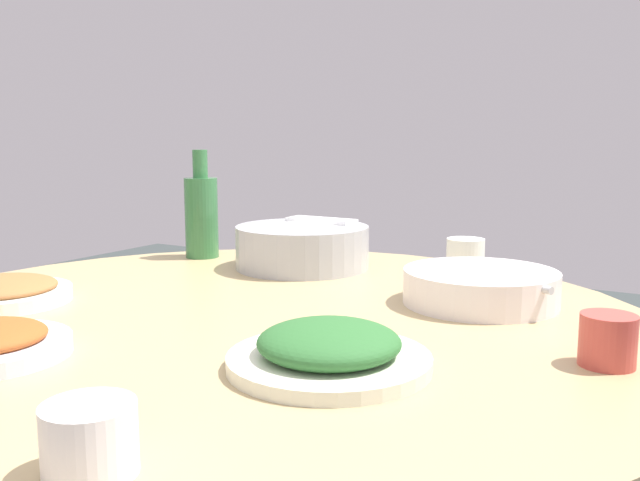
# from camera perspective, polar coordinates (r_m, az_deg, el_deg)

# --- Properties ---
(round_dining_table) EXTENTS (1.24, 1.24, 0.75)m
(round_dining_table) POSITION_cam_1_polar(r_m,az_deg,el_deg) (1.08, -6.01, -11.56)
(round_dining_table) COLOR #99999E
(round_dining_table) RESTS_ON ground
(rice_bowl) EXTENTS (0.27, 0.27, 0.10)m
(rice_bowl) POSITION_cam_1_polar(r_m,az_deg,el_deg) (1.41, -1.47, -0.45)
(rice_bowl) COLOR #B2B5BA
(rice_bowl) RESTS_ON round_dining_table
(soup_bowl) EXTENTS (0.25, 0.25, 0.06)m
(soup_bowl) POSITION_cam_1_polar(r_m,az_deg,el_deg) (1.14, 13.16, -3.86)
(soup_bowl) COLOR white
(soup_bowl) RESTS_ON round_dining_table
(dish_greens) EXTENTS (0.24, 0.24, 0.05)m
(dish_greens) POSITION_cam_1_polar(r_m,az_deg,el_deg) (0.81, 0.75, -9.10)
(dish_greens) COLOR silver
(dish_greens) RESTS_ON round_dining_table
(dish_tofu_braise) EXTENTS (0.22, 0.22, 0.04)m
(dish_tofu_braise) POSITION_cam_1_polar(r_m,az_deg,el_deg) (1.24, -24.97, -3.86)
(dish_tofu_braise) COLOR white
(dish_tofu_braise) RESTS_ON round_dining_table
(green_bottle) EXTENTS (0.07, 0.07, 0.24)m
(green_bottle) POSITION_cam_1_polar(r_m,az_deg,el_deg) (1.55, -9.81, 2.16)
(green_bottle) COLOR #387742
(green_bottle) RESTS_ON round_dining_table
(tea_cup_near) EXTENTS (0.07, 0.07, 0.06)m
(tea_cup_near) POSITION_cam_1_polar(r_m,az_deg,el_deg) (0.89, 22.77, -7.63)
(tea_cup_near) COLOR #CB483E
(tea_cup_near) RESTS_ON round_dining_table
(tea_cup_far) EXTENTS (0.07, 0.07, 0.07)m
(tea_cup_far) POSITION_cam_1_polar(r_m,az_deg,el_deg) (1.39, 11.97, -1.25)
(tea_cup_far) COLOR white
(tea_cup_far) RESTS_ON round_dining_table
(tea_cup_side) EXTENTS (0.08, 0.08, 0.06)m
(tea_cup_side) POSITION_cam_1_polar(r_m,az_deg,el_deg) (0.60, -18.57, -15.37)
(tea_cup_side) COLOR white
(tea_cup_side) RESTS_ON round_dining_table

